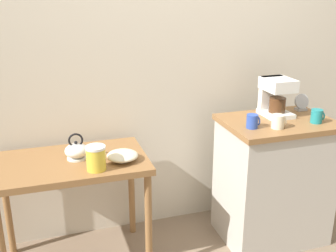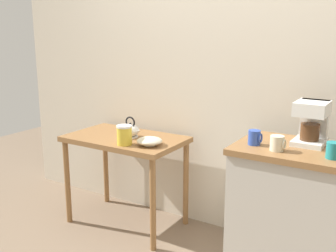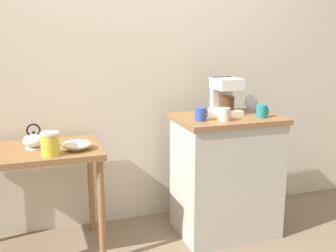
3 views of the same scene
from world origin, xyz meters
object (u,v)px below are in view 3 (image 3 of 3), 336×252
at_px(canister_enamel, 50,144).
at_px(coffee_maker, 225,94).
at_px(bowl_stoneware, 77,144).
at_px(mug_dark_teal, 262,111).
at_px(table_clock, 251,103).
at_px(teakettle, 34,140).
at_px(mug_blue, 201,114).
at_px(mug_small_cream, 224,114).

xyz_separation_m(canister_enamel, coffee_maker, (1.26, 0.20, 0.22)).
xyz_separation_m(bowl_stoneware, mug_dark_teal, (1.26, -0.12, 0.16)).
bearing_deg(table_clock, teakettle, -178.61).
distance_m(bowl_stoneware, mug_blue, 0.83).
height_order(coffee_maker, mug_small_cream, coffee_maker).
bearing_deg(teakettle, mug_dark_teal, -8.61).
xyz_separation_m(bowl_stoneware, mug_small_cream, (0.97, -0.13, 0.16)).
bearing_deg(coffee_maker, mug_blue, -144.22).
relative_size(canister_enamel, mug_small_cream, 1.66).
relative_size(mug_small_cream, mug_blue, 0.99).
height_order(teakettle, table_clock, table_clock).
bearing_deg(mug_blue, canister_enamel, 179.83).
height_order(teakettle, canister_enamel, teakettle).
distance_m(teakettle, mug_dark_teal, 1.54).
xyz_separation_m(canister_enamel, mug_small_cream, (1.13, -0.05, 0.12)).
distance_m(coffee_maker, mug_blue, 0.35).
bearing_deg(mug_small_cream, mug_blue, 161.83).
distance_m(teakettle, coffee_maker, 1.37).
relative_size(mug_dark_teal, mug_blue, 1.02).
relative_size(teakettle, mug_small_cream, 1.99).
bearing_deg(bowl_stoneware, canister_enamel, -154.70).
relative_size(teakettle, canister_enamel, 1.20).
distance_m(canister_enamel, mug_dark_teal, 1.44).
relative_size(bowl_stoneware, canister_enamel, 1.31).
bearing_deg(canister_enamel, table_clock, 8.80).
bearing_deg(table_clock, mug_dark_teal, -104.48).
bearing_deg(mug_dark_teal, table_clock, 75.52).
relative_size(coffee_maker, mug_dark_teal, 2.91).
distance_m(coffee_maker, mug_dark_teal, 0.31).
bearing_deg(bowl_stoneware, mug_blue, -5.74).
distance_m(bowl_stoneware, canister_enamel, 0.19).
xyz_separation_m(mug_dark_teal, mug_blue, (-0.45, 0.03, -0.00)).
relative_size(bowl_stoneware, mug_blue, 2.14).
height_order(coffee_maker, mug_blue, coffee_maker).
relative_size(canister_enamel, mug_dark_teal, 1.61).
xyz_separation_m(teakettle, canister_enamel, (0.09, -0.19, 0.02)).
relative_size(teakettle, table_clock, 1.44).
distance_m(canister_enamel, table_clock, 1.52).
distance_m(mug_dark_teal, mug_blue, 0.45).
relative_size(canister_enamel, mug_blue, 1.64).
distance_m(teakettle, mug_small_cream, 1.26).
bearing_deg(teakettle, coffee_maker, 0.13).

